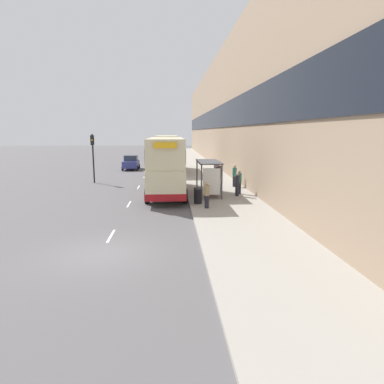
# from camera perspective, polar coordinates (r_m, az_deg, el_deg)

# --- Properties ---
(ground_plane) EXTENTS (220.00, 220.00, 0.00)m
(ground_plane) POSITION_cam_1_polar(r_m,az_deg,el_deg) (14.13, -14.96, -9.98)
(ground_plane) COLOR #5B595B
(pavement) EXTENTS (5.00, 93.00, 0.14)m
(pavement) POSITION_cam_1_polar(r_m,az_deg,el_deg) (51.86, 0.47, 4.81)
(pavement) COLOR #A39E93
(pavement) RESTS_ON ground_plane
(terrace_facade) EXTENTS (3.10, 93.00, 14.69)m
(terrace_facade) POSITION_cam_1_polar(r_m,az_deg,el_deg) (52.16, 4.97, 12.79)
(terrace_facade) COLOR #9E846B
(terrace_facade) RESTS_ON ground_plane
(lane_mark_0) EXTENTS (0.12, 2.00, 0.01)m
(lane_mark_0) POSITION_cam_1_polar(r_m,az_deg,el_deg) (16.35, -13.35, -7.13)
(lane_mark_0) COLOR silver
(lane_mark_0) RESTS_ON ground_plane
(lane_mark_1) EXTENTS (0.12, 2.00, 0.01)m
(lane_mark_1) POSITION_cam_1_polar(r_m,az_deg,el_deg) (23.13, -10.47, -2.00)
(lane_mark_1) COLOR silver
(lane_mark_1) RESTS_ON ground_plane
(lane_mark_2) EXTENTS (0.12, 2.00, 0.01)m
(lane_mark_2) POSITION_cam_1_polar(r_m,az_deg,el_deg) (30.04, -8.91, 0.79)
(lane_mark_2) COLOR silver
(lane_mark_2) RESTS_ON ground_plane
(lane_mark_3) EXTENTS (0.12, 2.00, 0.01)m
(lane_mark_3) POSITION_cam_1_polar(r_m,az_deg,el_deg) (37.01, -7.94, 2.53)
(lane_mark_3) COLOR silver
(lane_mark_3) RESTS_ON ground_plane
(lane_mark_4) EXTENTS (0.12, 2.00, 0.01)m
(lane_mark_4) POSITION_cam_1_polar(r_m,az_deg,el_deg) (44.01, -7.27, 3.72)
(lane_mark_4) COLOR silver
(lane_mark_4) RESTS_ON ground_plane
(lane_mark_5) EXTENTS (0.12, 2.00, 0.01)m
(lane_mark_5) POSITION_cam_1_polar(r_m,az_deg,el_deg) (51.03, -6.79, 4.58)
(lane_mark_5) COLOR silver
(lane_mark_5) RESTS_ON ground_plane
(lane_mark_6) EXTENTS (0.12, 2.00, 0.01)m
(lane_mark_6) POSITION_cam_1_polar(r_m,az_deg,el_deg) (58.06, -6.42, 5.23)
(lane_mark_6) COLOR silver
(lane_mark_6) RESTS_ON ground_plane
(lane_mark_7) EXTENTS (0.12, 2.00, 0.01)m
(lane_mark_7) POSITION_cam_1_polar(r_m,az_deg,el_deg) (65.10, -6.13, 5.75)
(lane_mark_7) COLOR silver
(lane_mark_7) RESTS_ON ground_plane
(bus_shelter) EXTENTS (1.60, 4.20, 2.48)m
(bus_shelter) POSITION_cam_1_polar(r_m,az_deg,el_deg) (25.06, 3.25, 3.39)
(bus_shelter) COLOR #4C4C51
(bus_shelter) RESTS_ON ground_plane
(double_decker_bus_near) EXTENTS (2.85, 10.15, 4.30)m
(double_decker_bus_near) POSITION_cam_1_polar(r_m,az_deg,el_deg) (25.94, -4.31, 4.51)
(double_decker_bus_near) COLOR beige
(double_decker_bus_near) RESTS_ON ground_plane
(double_decker_bus_ahead) EXTENTS (2.85, 10.81, 4.30)m
(double_decker_bus_ahead) POSITION_cam_1_polar(r_m,az_deg,el_deg) (40.70, -4.22, 6.49)
(double_decker_bus_ahead) COLOR beige
(double_decker_bus_ahead) RESTS_ON ground_plane
(car_0) EXTENTS (2.03, 3.91, 1.81)m
(car_0) POSITION_cam_1_polar(r_m,az_deg,el_deg) (44.52, -10.13, 4.86)
(car_0) COLOR navy
(car_0) RESTS_ON ground_plane
(car_1) EXTENTS (2.08, 4.06, 1.74)m
(car_1) POSITION_cam_1_polar(r_m,az_deg,el_deg) (70.92, -4.48, 6.81)
(car_1) COLOR #B7B799
(car_1) RESTS_ON ground_plane
(pedestrian_at_shelter) EXTENTS (0.34, 0.34, 1.72)m
(pedestrian_at_shelter) POSITION_cam_1_polar(r_m,az_deg,el_deg) (25.01, 7.55, 1.33)
(pedestrian_at_shelter) COLOR #23232D
(pedestrian_at_shelter) RESTS_ON ground_plane
(pedestrian_1) EXTENTS (0.37, 0.37, 1.86)m
(pedestrian_1) POSITION_cam_1_polar(r_m,az_deg,el_deg) (29.27, 7.10, 2.73)
(pedestrian_1) COLOR #23232D
(pedestrian_1) RESTS_ON ground_plane
(pedestrian_2) EXTENTS (0.32, 0.32, 1.64)m
(pedestrian_2) POSITION_cam_1_polar(r_m,az_deg,el_deg) (20.84, 2.47, -0.43)
(pedestrian_2) COLOR #23232D
(pedestrian_2) RESTS_ON ground_plane
(pedestrian_3) EXTENTS (0.36, 0.36, 1.80)m
(pedestrian_3) POSITION_cam_1_polar(r_m,az_deg,el_deg) (25.91, 7.87, 1.71)
(pedestrian_3) COLOR #23232D
(pedestrian_3) RESTS_ON ground_plane
(litter_bin) EXTENTS (0.55, 0.55, 1.05)m
(litter_bin) POSITION_cam_1_polar(r_m,az_deg,el_deg) (22.22, 1.00, -0.58)
(litter_bin) COLOR black
(litter_bin) RESTS_ON ground_plane
(traffic_light_far_kerb) EXTENTS (0.30, 0.32, 4.55)m
(traffic_light_far_kerb) POSITION_cam_1_polar(r_m,az_deg,el_deg) (33.30, -16.21, 6.71)
(traffic_light_far_kerb) COLOR black
(traffic_light_far_kerb) RESTS_ON ground_plane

